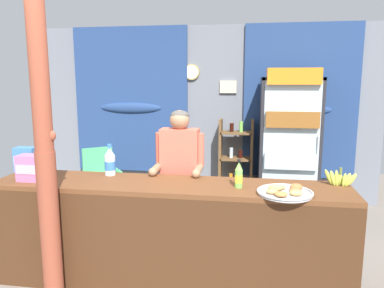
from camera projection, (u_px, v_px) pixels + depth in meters
The scene contains 14 objects.
ground_plane at pixel (179, 246), 4.02m from camera, with size 7.35×7.35×0.00m, color slate.
back_wall_curtained at pixel (202, 112), 5.49m from camera, with size 5.14×0.22×2.57m.
stall_counter at pixel (166, 227), 3.10m from camera, with size 3.07×0.58×0.91m.
timber_post at pixel (45, 158), 2.86m from camera, with size 0.18×0.16×2.49m.
drink_fridge at pixel (289, 136), 4.84m from camera, with size 0.76×0.68×1.93m.
bottle_shelf_rack at pixel (236, 161), 5.25m from camera, with size 0.48×0.28×1.24m.
plastic_lawn_chair at pixel (101, 175), 5.08m from camera, with size 0.62×0.62×0.86m.
shopkeeper at pixel (180, 168), 3.62m from camera, with size 0.48×0.42×1.50m.
soda_bottle_water at pixel (110, 162), 3.42m from camera, with size 0.10×0.10×0.29m.
soda_bottle_lime_soda at pixel (239, 176), 3.02m from camera, with size 0.06×0.06×0.24m.
snack_box_wafer at pixel (31, 168), 3.22m from camera, with size 0.21×0.15×0.23m.
snack_box_biscuit at pixel (26, 160), 3.53m from camera, with size 0.20×0.12×0.24m.
pastry_tray at pixel (285, 192), 2.84m from camera, with size 0.43×0.43×0.07m.
banana_bunch at pixel (340, 179), 3.07m from camera, with size 0.28×0.06×0.16m.
Camera 1 is at (0.73, -2.57, 1.79)m, focal length 34.42 mm.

